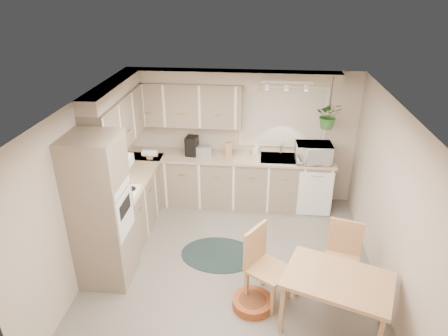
{
  "coord_description": "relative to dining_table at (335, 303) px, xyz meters",
  "views": [
    {
      "loc": [
        0.32,
        -4.57,
        3.79
      ],
      "look_at": [
        -0.17,
        0.55,
        1.31
      ],
      "focal_mm": 32.0,
      "sensor_mm": 36.0,
      "label": 1
    }
  ],
  "objects": [
    {
      "name": "soap_bottle",
      "position": [
        -1.0,
        2.93,
        0.62
      ],
      "size": [
        0.14,
        0.23,
        0.1
      ],
      "primitive_type": "imported",
      "rotation": [
        0.0,
        0.0,
        -0.24
      ],
      "color": "white",
      "rests_on": "counter_back"
    },
    {
      "name": "toaster",
      "position": [
        -1.92,
        2.8,
        0.65
      ],
      "size": [
        0.29,
        0.19,
        0.17
      ],
      "primitive_type": "cube",
      "rotation": [
        0.0,
        0.0,
        0.12
      ],
      "color": "#9EA1A5",
      "rests_on": "counter_back"
    },
    {
      "name": "track_light_bar",
      "position": [
        -0.56,
        2.53,
        1.96
      ],
      "size": [
        0.8,
        0.04,
        0.04
      ],
      "primitive_type": "cube",
      "color": "white",
      "rests_on": "ceiling"
    },
    {
      "name": "wall_back",
      "position": [
        -1.26,
        3.08,
        0.83
      ],
      "size": [
        4.0,
        0.04,
        2.4
      ],
      "primitive_type": "cube",
      "color": "#B9A999",
      "rests_on": "floor"
    },
    {
      "name": "dishwasher_front",
      "position": [
        0.04,
        2.47,
        0.06
      ],
      "size": [
        0.58,
        0.02,
        0.83
      ],
      "primitive_type": "cube",
      "color": "white",
      "rests_on": "base_cab_back"
    },
    {
      "name": "upper_cab_left",
      "position": [
        -3.09,
        1.98,
        1.46
      ],
      "size": [
        0.35,
        2.0,
        0.75
      ],
      "primitive_type": "cube",
      "color": "gray",
      "rests_on": "wall_left"
    },
    {
      "name": "chair_left",
      "position": [
        -0.76,
        0.38,
        0.14
      ],
      "size": [
        0.66,
        0.66,
        1.02
      ],
      "primitive_type": "cube",
      "rotation": [
        0.0,
        0.0,
        -2.15
      ],
      "color": "tan",
      "rests_on": "floor"
    },
    {
      "name": "wall_front",
      "position": [
        -1.26,
        -1.12,
        0.83
      ],
      "size": [
        4.0,
        0.04,
        2.4
      ],
      "primitive_type": "cube",
      "color": "#B9A999",
      "rests_on": "floor"
    },
    {
      "name": "dining_table",
      "position": [
        0.0,
        0.0,
        0.0
      ],
      "size": [
        1.37,
        1.14,
        0.74
      ],
      "primitive_type": "cube",
      "rotation": [
        0.0,
        0.0,
        -0.35
      ],
      "color": "tan",
      "rests_on": "floor"
    },
    {
      "name": "base_cab_back",
      "position": [
        -1.46,
        2.78,
        0.08
      ],
      "size": [
        3.6,
        0.6,
        0.9
      ],
      "primitive_type": "cube",
      "color": "gray",
      "rests_on": "floor"
    },
    {
      "name": "knife_block",
      "position": [
        -1.48,
        2.83,
        0.69
      ],
      "size": [
        0.12,
        0.12,
        0.24
      ],
      "primitive_type": "cube",
      "rotation": [
        0.0,
        0.0,
        0.06
      ],
      "color": "tan",
      "rests_on": "counter_back"
    },
    {
      "name": "sink",
      "position": [
        -0.56,
        2.78,
        0.53
      ],
      "size": [
        0.7,
        0.48,
        0.1
      ],
      "primitive_type": "cube",
      "color": "#9EA1A5",
      "rests_on": "counter_back"
    },
    {
      "name": "wall_right",
      "position": [
        0.74,
        0.98,
        0.83
      ],
      "size": [
        0.04,
        4.2,
        2.4
      ],
      "primitive_type": "cube",
      "color": "#B9A999",
      "rests_on": "floor"
    },
    {
      "name": "counter_left",
      "position": [
        -2.95,
        1.86,
        0.55
      ],
      "size": [
        0.64,
        1.89,
        0.04
      ],
      "primitive_type": "cube",
      "color": "tan",
      "rests_on": "base_cab_left"
    },
    {
      "name": "soffit_back",
      "position": [
        -1.46,
        2.93,
        1.93
      ],
      "size": [
        3.6,
        0.3,
        0.2
      ],
      "primitive_type": "cube",
      "color": "#B9A999",
      "rests_on": "wall_back"
    },
    {
      "name": "microwave",
      "position": [
        -0.03,
        2.68,
        0.77
      ],
      "size": [
        0.61,
        0.36,
        0.4
      ],
      "primitive_type": "imported",
      "rotation": [
        0.0,
        0.0,
        0.05
      ],
      "color": "white",
      "rests_on": "counter_back"
    },
    {
      "name": "ceiling",
      "position": [
        -1.26,
        0.98,
        2.03
      ],
      "size": [
        4.2,
        4.2,
        0.0
      ],
      "primitive_type": "plane",
      "color": "white",
      "rests_on": "wall_back"
    },
    {
      "name": "window_blinds",
      "position": [
        -0.56,
        3.05,
        1.23
      ],
      "size": [
        1.4,
        0.02,
        1.0
      ],
      "primitive_type": "cube",
      "color": "beige",
      "rests_on": "wall_back"
    },
    {
      "name": "cooktop",
      "position": [
        -2.94,
        1.28,
        0.58
      ],
      "size": [
        0.52,
        0.58,
        0.02
      ],
      "primitive_type": "cube",
      "color": "white",
      "rests_on": "counter_left"
    },
    {
      "name": "base_cab_left",
      "position": [
        -2.96,
        1.86,
        0.08
      ],
      "size": [
        0.6,
        1.85,
        0.9
      ],
      "primitive_type": "cube",
      "color": "gray",
      "rests_on": "floor"
    },
    {
      "name": "counter_back",
      "position": [
        -1.46,
        2.77,
        0.55
      ],
      "size": [
        3.64,
        0.64,
        0.04
      ],
      "primitive_type": "cube",
      "color": "tan",
      "rests_on": "base_cab_back"
    },
    {
      "name": "wall_left",
      "position": [
        -3.26,
        0.98,
        0.83
      ],
      "size": [
        0.04,
        4.2,
        2.4
      ],
      "primitive_type": "cube",
      "color": "#B9A999",
      "rests_on": "floor"
    },
    {
      "name": "soffit_left",
      "position": [
        -3.11,
        1.98,
        1.93
      ],
      "size": [
        0.3,
        2.0,
        0.2
      ],
      "primitive_type": "cube",
      "color": "#B9A999",
      "rests_on": "wall_left"
    },
    {
      "name": "window_frame",
      "position": [
        -0.56,
        3.06,
        1.23
      ],
      "size": [
        1.5,
        0.02,
        1.1
      ],
      "primitive_type": "cube",
      "color": "white",
      "rests_on": "wall_back"
    },
    {
      "name": "oven_stack",
      "position": [
        -2.94,
        0.61,
        0.68
      ],
      "size": [
        0.65,
        0.65,
        2.1
      ],
      "primitive_type": "cube",
      "color": "gray",
      "rests_on": "floor"
    },
    {
      "name": "range_hood",
      "position": [
        -2.96,
        1.28,
        1.03
      ],
      "size": [
        0.4,
        0.6,
        0.14
      ],
      "primitive_type": "cube",
      "color": "white",
      "rests_on": "upper_cab_left"
    },
    {
      "name": "pet_bed",
      "position": [
        -0.95,
        0.23,
        -0.31
      ],
      "size": [
        0.68,
        0.68,
        0.12
      ],
      "primitive_type": "cylinder",
      "rotation": [
        0.0,
        0.0,
        -0.44
      ],
      "color": "#9F4D1F",
      "rests_on": "floor"
    },
    {
      "name": "wall_clock",
      "position": [
        -1.11,
        3.05,
        1.81
      ],
      "size": [
        0.3,
        0.03,
        0.3
      ],
      "primitive_type": "cylinder",
      "rotation": [
        1.57,
        0.0,
        0.0
      ],
      "color": "gold",
      "rests_on": "wall_back"
    },
    {
      "name": "floor",
      "position": [
        -1.26,
        0.98,
        -0.37
      ],
      "size": [
        4.2,
        4.2,
        0.0
      ],
      "primitive_type": "plane",
      "color": "slate",
      "rests_on": "ground"
    },
    {
      "name": "wall_oven_face",
      "position": [
        -2.62,
        0.61,
        0.68
      ],
      "size": [
        0.02,
        0.56,
        0.58
      ],
      "primitive_type": "cube",
      "color": "white",
      "rests_on": "oven_stack"
    },
    {
      "name": "hanging_plant",
      "position": [
        0.15,
        2.68,
        1.35
      ],
      "size": [
        0.45,
        0.49,
        0.35
      ],
      "primitive_type": "imported",
      "rotation": [
        0.0,
        0.0,
        -0.11
      ],
      "color": "#2E5F26",
      "rests_on": "ceiling"
    },
    {
      "name": "braided_rug",
      "position": [
        -1.48,
        1.23,
        -0.36
      ],
      "size": [
        1.21,
        0.94,
        0.01
      ],
      "primitive_type": "ellipsoid",
      "rotation": [
        0.0,
        0.0,
        -0.06
      ],
      "color": "black",
      "rests_on": "floor"
    },
    {
      "name": "upper_cab_back",
      "position": [
        -2.26,
        2.91,
        1.46
      ],
      "size": [
        2.0,
        0.35,
        0.75
      ],
      "primitive_type": "cube",
      "color": "gray",
      "rests_on": "wall_back"
    },
    {
      "name": "coffee_maker",
      "position": [
        -2.12,
        2.78,
        0.74
      ],
      "size": [
        0.23,
        0.26,
        0.34
      ],
      "primitive_type": "cube",
      "rotation": [
        0.0,
        0.0,
        -0.16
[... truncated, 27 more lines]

